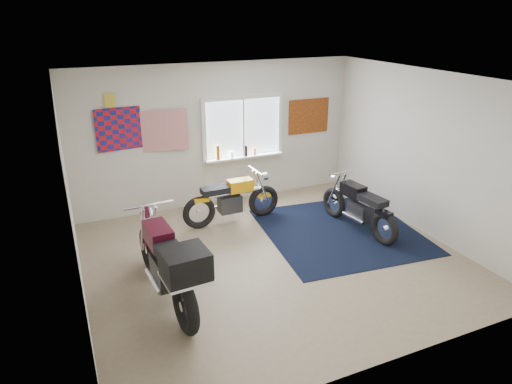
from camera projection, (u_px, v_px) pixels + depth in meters
name	position (u px, v px, depth m)	size (l,w,h in m)	color
ground	(274.00, 258.00, 7.02)	(5.50, 5.50, 0.00)	#9E896B
room_shell	(276.00, 156.00, 6.41)	(5.50, 5.50, 5.50)	white
navy_rug	(340.00, 231.00, 7.88)	(2.50, 2.60, 0.01)	black
window_assembly	(243.00, 132.00, 8.80)	(1.66, 0.17, 1.26)	white
oil_bottles	(233.00, 152.00, 8.78)	(0.82, 0.07, 0.28)	#896014
flag_display	(110.00, 100.00, 7.63)	(1.60, 0.10, 1.17)	red
triumph_poster	(309.00, 116.00, 9.28)	(0.90, 0.03, 0.70)	#A54C14
yellow_triumph	(232.00, 201.00, 8.10)	(1.84, 0.55, 0.92)	black
black_chrome_bike	(359.00, 208.00, 7.79)	(0.56, 1.82, 0.93)	black
maroon_tourer	(168.00, 265.00, 5.70)	(0.70, 2.25, 1.14)	black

